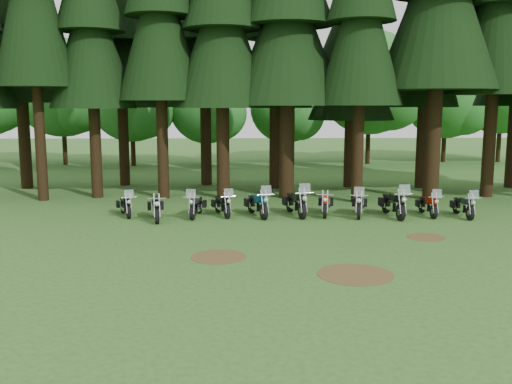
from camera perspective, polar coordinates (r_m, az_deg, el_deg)
The scene contains 30 objects.
ground at distance 20.42m, azimuth 4.94°, elevation -4.93°, with size 120.00×120.00×0.00m, color #2F5B22.
pine_front_2 at distance 30.85m, azimuth -16.32°, elevation 17.59°, with size 4.32×4.32×16.22m.
pine_front_4 at distance 29.53m, azimuth -3.46°, elevation 18.45°, with size 4.95×4.95×16.33m.
pine_back_0 at distance 35.64m, azimuth -22.89°, elevation 17.00°, with size 5.00×5.00×17.21m.
pine_back_1 at distance 35.10m, azimuth -13.51°, elevation 16.59°, with size 4.52×4.52×16.22m.
pine_back_2 at distance 34.52m, azimuth -5.19°, elevation 17.01°, with size 4.85×4.85×16.30m.
pine_back_3 at distance 33.05m, azimuth 1.92°, elevation 17.30°, with size 4.35×4.35×16.20m.
pine_back_4 at distance 33.72m, azimuth 9.62°, elevation 14.53°, with size 4.94×4.94×13.78m.
pine_back_5 at distance 34.51m, azimuth 16.70°, elevation 16.71°, with size 3.94×3.94×16.33m.
decid_1 at distance 47.51m, azimuth -18.51°, elevation 9.61°, with size 7.91×7.69×9.88m.
decid_2 at distance 45.23m, azimuth -12.01°, elevation 8.82°, with size 6.72×6.53×8.40m.
decid_3 at distance 44.90m, azimuth -4.63°, elevation 8.42°, with size 6.12×5.95×7.65m.
decid_4 at distance 46.19m, azimuth 3.35°, elevation 8.27°, with size 5.93×5.76×7.41m.
decid_5 at distance 46.64m, azimuth 11.82°, elevation 10.39°, with size 8.45×8.21×10.56m.
decid_6 at distance 49.75m, azimuth 18.90°, elevation 8.82°, with size 7.06×6.86×8.82m.
decid_7 at distance 51.37m, azimuth 23.93°, elevation 9.66°, with size 8.44×8.20×10.55m.
dirt_patch_0 at distance 18.38m, azimuth -3.75°, elevation -6.47°, with size 1.80×1.80×0.01m, color #4C3D1E.
dirt_patch_1 at distance 21.85m, azimuth 16.64°, elevation -4.35°, with size 1.40×1.40×0.01m, color #4C3D1E.
dirt_patch_2 at distance 16.76m, azimuth 9.90°, elevation -8.12°, with size 2.20×2.20×0.01m, color #4C3D1E.
motorcycle_0 at distance 25.44m, azimuth -12.92°, elevation -1.38°, with size 0.97×1.99×1.29m.
motorcycle_1 at distance 24.28m, azimuth -9.96°, elevation -1.67°, with size 0.57×2.27×0.93m.
motorcycle_2 at distance 24.74m, azimuth -6.01°, elevation -1.43°, with size 0.55×2.17×1.36m.
motorcycle_3 at distance 24.88m, azimuth -3.37°, elevation -1.36°, with size 0.89×2.09×1.33m.
motorcycle_4 at distance 24.67m, azimuth 0.15°, elevation -1.30°, with size 0.99×2.36×1.50m.
motorcycle_5 at distance 24.91m, azimuth 4.02°, elevation -1.16°, with size 0.85×2.50×1.57m.
motorcycle_6 at distance 25.18m, azimuth 6.96°, elevation -1.25°, with size 0.52×2.21×0.90m.
motorcycle_7 at distance 25.15m, azimuth 10.29°, elevation -1.30°, with size 0.78×2.28×1.44m.
motorcycle_8 at distance 25.26m, azimuth 13.58°, elevation -1.25°, with size 0.60×2.52×1.58m.
motorcycle_9 at distance 25.94m, azimuth 16.81°, elevation -1.32°, with size 0.39×2.09×1.31m.
motorcycle_10 at distance 26.14m, azimuth 20.03°, elevation -1.40°, with size 0.39×2.10×1.32m.
Camera 1 is at (-2.25, -19.70, 4.87)m, focal length 40.00 mm.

